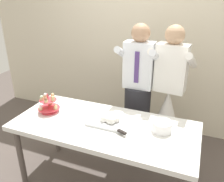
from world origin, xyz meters
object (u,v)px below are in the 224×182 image
(cupcake_stand, at_px, (49,104))
(dessert_table, at_px, (104,131))
(person_bride, at_px, (166,116))
(plate_stack, at_px, (162,126))
(person_groom, at_px, (138,100))
(main_cake_tray, at_px, (111,119))

(cupcake_stand, bearing_deg, dessert_table, -1.62)
(dessert_table, distance_m, person_bride, 0.90)
(cupcake_stand, xyz_separation_m, plate_stack, (1.20, 0.08, -0.04))
(cupcake_stand, distance_m, plate_stack, 1.20)
(person_bride, bearing_deg, dessert_table, -123.95)
(plate_stack, distance_m, person_groom, 0.75)
(plate_stack, relative_size, person_groom, 0.11)
(plate_stack, bearing_deg, main_cake_tray, -175.84)
(cupcake_stand, xyz_separation_m, person_groom, (0.79, 0.70, -0.12))
(main_cake_tray, xyz_separation_m, person_bride, (0.44, 0.68, -0.23))
(main_cake_tray, height_order, person_bride, person_bride)
(dessert_table, xyz_separation_m, person_groom, (0.14, 0.72, 0.05))
(person_groom, height_order, person_bride, same)
(dessert_table, bearing_deg, person_bride, 56.05)
(dessert_table, bearing_deg, cupcake_stand, 178.38)
(plate_stack, bearing_deg, person_bride, 94.15)
(dessert_table, relative_size, person_groom, 1.08)
(cupcake_stand, relative_size, plate_stack, 1.21)
(cupcake_stand, xyz_separation_m, main_cake_tray, (0.70, 0.04, -0.05))
(person_groom, bearing_deg, main_cake_tray, -97.02)
(main_cake_tray, bearing_deg, dessert_table, -133.24)
(main_cake_tray, relative_size, plate_stack, 2.24)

